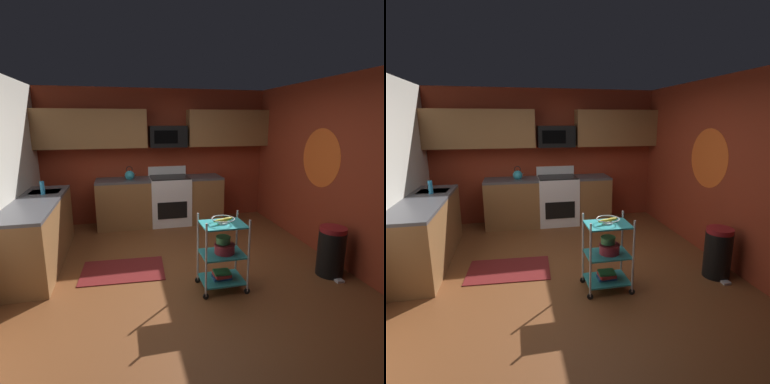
% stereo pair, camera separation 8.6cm
% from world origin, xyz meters
% --- Properties ---
extents(floor, '(4.40, 4.80, 0.04)m').
position_xyz_m(floor, '(0.00, 0.00, -0.02)').
color(floor, brown).
rests_on(floor, ground).
extents(wall_back, '(4.52, 0.06, 2.60)m').
position_xyz_m(wall_back, '(0.00, 2.43, 1.30)').
color(wall_back, maroon).
rests_on(wall_back, ground).
extents(wall_right, '(0.06, 4.80, 2.60)m').
position_xyz_m(wall_right, '(2.23, 0.00, 1.30)').
color(wall_right, maroon).
rests_on(wall_right, ground).
extents(wall_flower_decal, '(0.00, 0.88, 0.88)m').
position_xyz_m(wall_flower_decal, '(2.20, 0.33, 1.45)').
color(wall_flower_decal, '#E5591E').
extents(counter_run, '(3.40, 2.67, 0.92)m').
position_xyz_m(counter_run, '(-0.89, 1.48, 0.46)').
color(counter_run, brown).
rests_on(counter_run, ground).
extents(oven_range, '(0.76, 0.65, 1.10)m').
position_xyz_m(oven_range, '(0.18, 2.10, 0.48)').
color(oven_range, white).
rests_on(oven_range, ground).
extents(upper_cabinets, '(4.40, 0.33, 0.70)m').
position_xyz_m(upper_cabinets, '(-0.04, 2.23, 1.85)').
color(upper_cabinets, brown).
extents(microwave, '(0.70, 0.39, 0.40)m').
position_xyz_m(microwave, '(0.18, 2.21, 1.70)').
color(microwave, black).
extents(rolling_cart, '(0.58, 0.41, 0.91)m').
position_xyz_m(rolling_cart, '(0.40, -0.48, 0.45)').
color(rolling_cart, silver).
rests_on(rolling_cart, ground).
extents(fruit_bowl, '(0.27, 0.27, 0.07)m').
position_xyz_m(fruit_bowl, '(0.40, -0.48, 0.88)').
color(fruit_bowl, silver).
rests_on(fruit_bowl, rolling_cart).
extents(mixing_bowl_large, '(0.25, 0.25, 0.11)m').
position_xyz_m(mixing_bowl_large, '(0.43, -0.48, 0.52)').
color(mixing_bowl_large, maroon).
rests_on(mixing_bowl_large, rolling_cart).
extents(mixing_bowl_small, '(0.18, 0.18, 0.08)m').
position_xyz_m(mixing_bowl_small, '(0.42, -0.45, 0.62)').
color(mixing_bowl_small, '#387F4C').
rests_on(mixing_bowl_small, rolling_cart).
extents(book_stack, '(0.22, 0.19, 0.10)m').
position_xyz_m(book_stack, '(0.40, -0.48, 0.18)').
color(book_stack, '#1E4C8C').
rests_on(book_stack, rolling_cart).
extents(kettle, '(0.21, 0.18, 0.26)m').
position_xyz_m(kettle, '(-0.58, 2.10, 1.00)').
color(kettle, teal).
rests_on(kettle, counter_run).
extents(dish_soap_bottle, '(0.06, 0.06, 0.20)m').
position_xyz_m(dish_soap_bottle, '(-1.88, 1.15, 1.02)').
color(dish_soap_bottle, '#2D8CBF').
rests_on(dish_soap_bottle, counter_run).
extents(trash_can, '(0.34, 0.42, 0.66)m').
position_xyz_m(trash_can, '(1.90, -0.48, 0.33)').
color(trash_can, black).
rests_on(trash_can, ground).
extents(floor_rug, '(1.14, 0.76, 0.01)m').
position_xyz_m(floor_rug, '(-0.77, 0.24, 0.01)').
color(floor_rug, maroon).
rests_on(floor_rug, ground).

